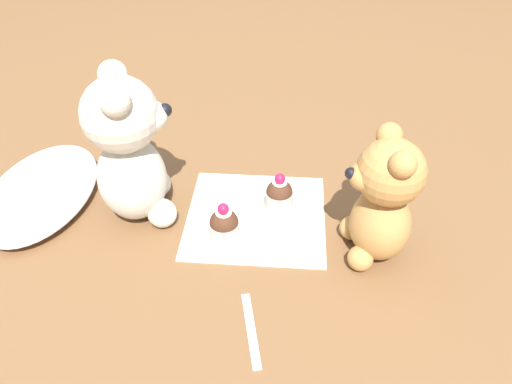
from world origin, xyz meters
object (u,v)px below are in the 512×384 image
at_px(teaspoon, 251,329).
at_px(cupcake_near_cream_bear, 224,225).
at_px(teddy_bear_tan, 383,200).
at_px(cupcake_near_tan_bear, 279,195).
at_px(saucer_plate, 279,209).
at_px(teddy_bear_cream, 129,151).

bearing_deg(teaspoon, cupcake_near_cream_bear, 5.98).
distance_m(teddy_bear_tan, cupcake_near_tan_bear, 0.19).
height_order(cupcake_near_cream_bear, teaspoon, cupcake_near_cream_bear).
bearing_deg(saucer_plate, cupcake_near_cream_bear, 130.50).
bearing_deg(teddy_bear_tan, cupcake_near_cream_bear, -98.81).
distance_m(teddy_bear_cream, cupcake_near_tan_bear, 0.26).
height_order(teddy_bear_tan, teaspoon, teddy_bear_tan).
bearing_deg(saucer_plate, teddy_bear_cream, 93.75).
relative_size(teddy_bear_tan, cupcake_near_cream_bear, 3.07).
bearing_deg(teaspoon, saucer_plate, -18.93).
xyz_separation_m(teddy_bear_cream, cupcake_near_tan_bear, (0.02, -0.24, -0.09)).
bearing_deg(teddy_bear_cream, teddy_bear_tan, -118.07).
distance_m(saucer_plate, cupcake_near_tan_bear, 0.03).
distance_m(teddy_bear_cream, cupcake_near_cream_bear, 0.19).
height_order(cupcake_near_cream_bear, cupcake_near_tan_bear, cupcake_near_tan_bear).
xyz_separation_m(teddy_bear_tan, teaspoon, (-0.17, 0.18, -0.10)).
height_order(teddy_bear_tan, cupcake_near_cream_bear, teddy_bear_tan).
distance_m(cupcake_near_cream_bear, cupcake_near_tan_bear, 0.11).
distance_m(teddy_bear_tan, saucer_plate, 0.20).
bearing_deg(teddy_bear_tan, teddy_bear_cream, -106.27).
xyz_separation_m(cupcake_near_cream_bear, teaspoon, (-0.17, -0.06, -0.03)).
relative_size(saucer_plate, teaspoon, 0.76).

